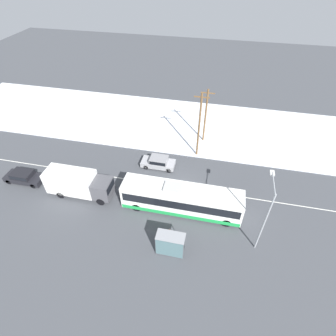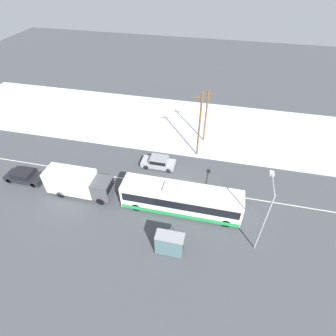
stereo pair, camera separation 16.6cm
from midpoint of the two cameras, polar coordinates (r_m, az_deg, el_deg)
name	(u,v)px [view 2 (the right image)]	position (r m, az deg, el deg)	size (l,w,h in m)	color
ground_plane	(183,188)	(30.51, 3.36, -4.34)	(120.00, 120.00, 0.00)	#424449
snow_lot	(198,126)	(40.89, 6.73, 9.02)	(80.00, 14.99, 0.12)	silver
lane_marking_center	(183,188)	(30.51, 3.36, -4.33)	(60.00, 0.12, 0.00)	silver
city_bus	(181,199)	(27.17, 3.05, -6.81)	(12.35, 2.57, 3.26)	white
box_truck	(78,182)	(30.29, -18.86, -2.99)	(7.28, 2.30, 3.07)	silver
sedan_car	(159,162)	(32.70, -1.90, 1.37)	(4.18, 1.80, 1.43)	#9E9EA3
parked_car_near_truck	(24,176)	(35.12, -28.73, -1.47)	(4.51, 1.80, 1.41)	black
pedestrian_at_stop	(169,234)	(25.29, 0.35, -14.09)	(0.58, 0.26, 1.62)	#23232D
bus_shelter	(169,243)	(23.92, 0.45, -16.08)	(2.56, 1.20, 2.40)	gray
streetlamp	(266,211)	(23.68, 20.76, -8.69)	(0.36, 3.04, 7.30)	#9EA3A8
utility_pole_roadside	(199,125)	(32.56, 7.01, 9.18)	(1.80, 0.24, 8.81)	brown
utility_pole_snowlot	(206,116)	(35.79, 8.40, 11.23)	(1.80, 0.24, 7.73)	brown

